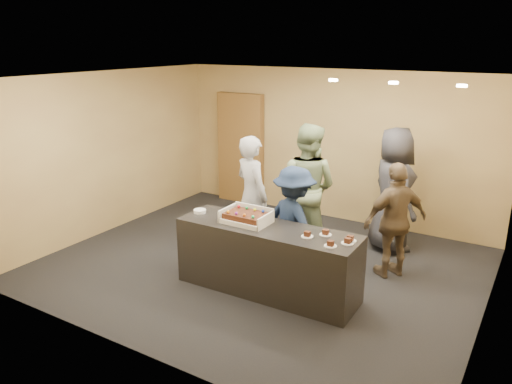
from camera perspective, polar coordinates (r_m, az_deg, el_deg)
room at (r=6.94m, az=0.61°, el=1.73°), size 6.04×6.00×2.70m
serving_counter at (r=6.53m, az=1.30°, el=-7.71°), size 2.41×0.74×0.90m
storage_cabinet at (r=9.97m, az=-1.77°, el=4.96°), size 0.99×0.15×2.19m
cake_box at (r=6.51m, az=-1.02°, el=-3.08°), size 0.61×0.42×0.18m
sheet_cake at (r=6.47m, az=-1.13°, el=-2.69°), size 0.52×0.36×0.11m
plate_stack at (r=6.91m, az=-6.44°, el=-2.18°), size 0.17×0.17×0.04m
slice_a at (r=6.07m, az=5.88°, el=-4.90°), size 0.15×0.15×0.07m
slice_b at (r=6.15m, az=7.96°, el=-4.67°), size 0.15×0.15×0.07m
slice_c at (r=5.84m, az=8.51°, el=-5.93°), size 0.15×0.15×0.07m
slice_d at (r=6.02m, az=10.72°, el=-5.32°), size 0.15×0.15×0.07m
slice_e at (r=5.94m, az=10.42°, el=-5.60°), size 0.15×0.15×0.07m
person_server_grey at (r=7.55m, az=-0.48°, el=-0.39°), size 0.79×0.68×1.84m
person_sage_man at (r=7.71m, az=5.80°, el=0.49°), size 0.99×0.78×1.99m
person_navy_man at (r=6.84m, az=4.35°, el=-3.51°), size 1.16×0.93×1.57m
person_brown_extra at (r=7.08m, az=15.64°, el=-3.16°), size 0.92×0.98×1.63m
person_dark_suit at (r=7.93m, az=15.40°, el=0.22°), size 1.11×1.10×1.94m
ceiling_spotlights at (r=6.53m, az=15.43°, el=11.95°), size 1.72×0.12×0.03m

